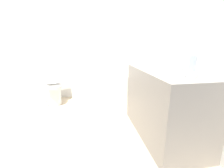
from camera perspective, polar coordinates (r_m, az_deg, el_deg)
The scene contains 18 objects.
ground_plane at distance 2.56m, azimuth -14.35°, elevation -13.61°, with size 4.06×4.06×0.00m, color #C1AD8E.
wall_back_tiled at distance 3.54m, azimuth -14.01°, elevation 13.97°, with size 3.46×0.10×2.34m, color silver.
wall_right_mirror at distance 2.61m, azimuth 21.74°, elevation 13.18°, with size 0.10×2.87×2.34m, color silver.
bathtub at distance 3.32m, azimuth -0.88°, elevation -0.85°, with size 1.54×0.64×1.30m.
toilet at distance 3.28m, azimuth -20.62°, elevation -0.54°, with size 0.40×0.50×0.70m.
vanity_counter at distance 2.11m, azimuth 18.71°, elevation -6.97°, with size 0.62×1.27×0.88m, color gray.
sink_basin at distance 1.96m, azimuth 20.21°, elevation 5.58°, with size 0.35×0.35×0.06m, color white.
sink_faucet at distance 2.06m, azimuth 25.19°, elevation 5.65°, with size 0.12×0.15×0.08m.
water_bottle_0 at distance 1.60m, azimuth 27.52°, elevation 5.78°, with size 0.07×0.07×0.24m.
water_bottle_1 at distance 2.33m, azimuth 16.89°, elevation 8.81°, with size 0.06×0.06×0.21m.
water_bottle_2 at distance 1.71m, azimuth 26.24°, elevation 6.70°, with size 0.06×0.06×0.25m.
water_bottle_3 at distance 2.16m, azimuth 17.69°, elevation 8.35°, with size 0.06×0.06×0.21m.
water_bottle_4 at distance 2.46m, azimuth 14.41°, elevation 9.88°, with size 0.07×0.07×0.26m.
water_bottle_5 at distance 2.25m, azimuth 18.43°, elevation 8.44°, with size 0.06×0.06×0.20m.
drinking_glass_0 at distance 2.43m, azimuth 16.14°, elevation 7.99°, with size 0.06×0.06×0.10m, color white.
drinking_glass_1 at distance 1.64m, azimuth 30.36°, elevation 2.99°, with size 0.08×0.08×0.08m, color white.
drinking_glass_2 at distance 1.81m, azimuth 25.67°, elevation 4.86°, with size 0.06×0.06×0.10m, color white.
toilet_paper_roll at distance 3.30m, azimuth -23.88°, elevation -6.54°, with size 0.11×0.11×0.13m, color white.
Camera 1 is at (0.24, -2.24, 1.20)m, focal length 24.49 mm.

